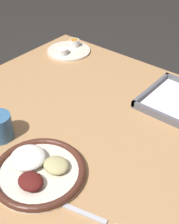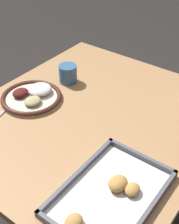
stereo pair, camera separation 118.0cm
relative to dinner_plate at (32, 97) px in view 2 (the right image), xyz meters
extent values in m
cube|color=#AD7F51|center=(-0.06, 0.26, -0.03)|extent=(0.98, 0.87, 0.03)
cylinder|color=#AD7F51|center=(-0.50, -0.13, -0.40)|extent=(0.06, 0.06, 0.71)
cylinder|color=beige|center=(0.00, 0.00, -0.01)|extent=(0.24, 0.24, 0.01)
torus|color=#472319|center=(0.00, 0.00, 0.00)|extent=(0.25, 0.25, 0.02)
ellipsoid|color=silver|center=(-0.04, 0.01, 0.02)|extent=(0.10, 0.10, 0.03)
ellipsoid|color=#511614|center=(0.02, -0.04, 0.01)|extent=(0.07, 0.06, 0.03)
ellipsoid|color=tan|center=(0.03, 0.04, 0.01)|extent=(0.07, 0.06, 0.02)
cube|color=#B2B2B7|center=(0.15, -0.02, -0.01)|extent=(0.15, 0.05, 0.00)
cube|color=#595960|center=(0.21, 0.52, -0.01)|extent=(0.36, 0.24, 0.01)
cube|color=silver|center=(0.21, 0.52, -0.01)|extent=(0.33, 0.22, 0.00)
cube|color=#595960|center=(0.21, 0.40, 0.00)|extent=(0.36, 0.01, 0.02)
cube|color=#595960|center=(0.21, 0.64, 0.00)|extent=(0.36, 0.01, 0.02)
cube|color=#595960|center=(0.03, 0.52, 0.00)|extent=(0.01, 0.24, 0.02)
ellipsoid|color=#C18E47|center=(0.18, 0.52, 0.01)|extent=(0.06, 0.05, 0.03)
ellipsoid|color=#C18E47|center=(0.35, 0.50, 0.01)|extent=(0.05, 0.04, 0.03)
ellipsoid|color=#C18E47|center=(0.17, 0.57, 0.01)|extent=(0.05, 0.04, 0.03)
cylinder|color=#38668E|center=(-0.19, 0.03, 0.03)|extent=(0.08, 0.08, 0.08)
camera|label=1|loc=(0.45, -0.34, 0.62)|focal=50.00mm
camera|label=2|loc=(0.69, 0.81, 0.72)|focal=50.00mm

